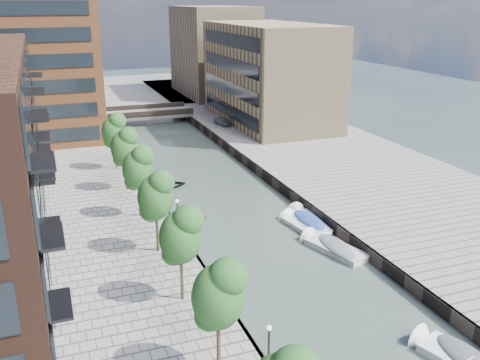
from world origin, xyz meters
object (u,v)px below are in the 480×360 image
sloop_3 (183,219)px  motorboat_1 (460,360)px  tree_4 (137,167)px  motorboat_4 (331,247)px  tree_6 (114,129)px  tree_1 (218,293)px  bridge (148,113)px  motorboat_2 (300,225)px  tree_5 (124,146)px  tree_2 (180,234)px  car (223,121)px  sloop_2 (180,226)px  sloop_4 (167,187)px  tree_3 (155,195)px  motorboat_3 (306,221)px

sloop_3 → motorboat_1: motorboat_1 is taller
tree_4 → motorboat_4: (12.82, -9.49, -5.08)m
tree_6 → motorboat_4: bearing=-61.4°
tree_1 → sloop_3: 22.20m
tree_1 → motorboat_1: 13.72m
bridge → sloop_3: (-4.76, -39.77, -1.39)m
motorboat_2 → motorboat_4: size_ratio=0.89×
tree_5 → motorboat_1: 33.53m
tree_6 → motorboat_1: (12.46, -37.72, -5.08)m
tree_2 → motorboat_1: tree_2 is taller
tree_1 → motorboat_4: (12.82, 11.51, -5.08)m
tree_4 → tree_6: (0.00, 14.00, 0.00)m
tree_6 → car: 23.71m
tree_1 → motorboat_4: tree_1 is taller
tree_4 → motorboat_2: bearing=-20.4°
tree_1 → sloop_2: tree_1 is taller
sloop_4 → motorboat_4: bearing=-154.2°
tree_2 → motorboat_1: (12.46, -9.72, -5.08)m
motorboat_1 → tree_2: bearing=142.1°
tree_5 → motorboat_4: size_ratio=1.01×
tree_4 → motorboat_1: bearing=-62.3°
bridge → motorboat_4: bearing=-85.0°
tree_6 → sloop_2: tree_6 is taller
tree_2 → sloop_3: tree_2 is taller
motorboat_1 → motorboat_4: (0.36, 14.22, -0.01)m
sloop_4 → tree_1: bearing=173.0°
sloop_4 → tree_3: bearing=166.2°
tree_1 → motorboat_3: (13.43, 16.81, -5.08)m
tree_1 → tree_4: bearing=90.0°
tree_4 → tree_5: size_ratio=1.00×
tree_3 → motorboat_1: 21.46m
bridge → tree_3: size_ratio=2.18×
sloop_3 → motorboat_2: bearing=-103.7°
motorboat_2 → motorboat_3: 0.96m
sloop_3 → motorboat_4: bearing=-121.7°
tree_4 → car: bearing=59.8°
tree_5 → motorboat_1: (12.46, -30.72, -5.08)m
tree_6 → sloop_2: (3.10, -15.03, -5.31)m
motorboat_1 → car: (4.88, 53.46, 1.36)m
motorboat_4 → tree_2: bearing=-160.6°
tree_2 → motorboat_2: (12.62, 9.31, -5.21)m
tree_4 → sloop_2: (3.10, -1.03, -5.31)m
tree_1 → tree_6: same height
car → tree_5: bearing=-139.8°
motorboat_4 → sloop_2: bearing=139.0°
tree_2 → tree_3: size_ratio=1.00×
sloop_3 → motorboat_3: 10.66m
tree_1 → motorboat_4: bearing=41.9°
bridge → sloop_2: 41.41m
sloop_2 → motorboat_4: bearing=-151.1°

